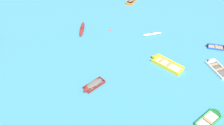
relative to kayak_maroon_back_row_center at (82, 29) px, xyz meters
name	(u,v)px	position (x,y,z in m)	size (l,w,h in m)	color
kayak_maroon_back_row_center	(82,29)	(0.00, 0.00, 0.00)	(0.91, 3.72, 0.35)	maroon
kayak_white_cluster_inner	(152,34)	(10.12, -1.81, -0.04)	(2.86, 0.96, 0.27)	white
rowboat_green_near_camera	(214,115)	(13.87, -16.36, -0.01)	(3.45, 2.97, 1.16)	beige
rowboat_yellow_outer_right	(160,60)	(10.00, -7.69, 0.05)	(4.08, 4.11, 1.32)	beige
rowboat_blue_near_left	(223,48)	(18.96, -5.56, -0.05)	(2.90, 1.67, 0.91)	#99754C
rowboat_maroon_center	(91,86)	(1.36, -11.71, 0.07)	(2.85, 2.58, 0.94)	#4C4C51
rowboat_white_midfield_left	(213,64)	(16.49, -8.63, -0.01)	(2.32, 3.89, 1.25)	#4C4C51
mooring_buoy_between_boats_left	(110,30)	(4.11, -0.37, -0.17)	(0.28, 0.28, 0.28)	red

